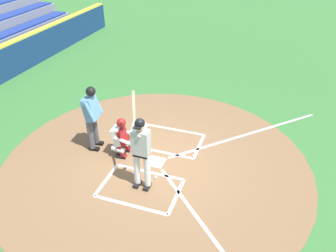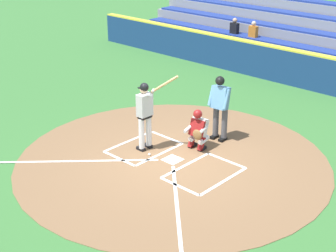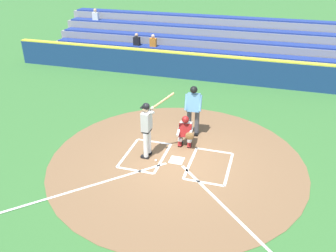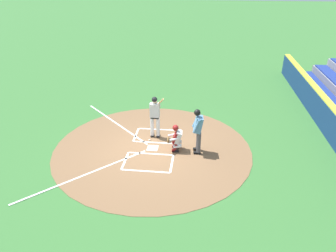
% 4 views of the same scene
% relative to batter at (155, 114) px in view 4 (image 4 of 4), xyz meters
% --- Properties ---
extents(ground_plane, '(120.00, 120.00, 0.00)m').
position_rel_batter_xyz_m(ground_plane, '(-0.95, -0.02, -1.10)').
color(ground_plane, '#387033').
extents(dirt_circle, '(8.00, 8.00, 0.01)m').
position_rel_batter_xyz_m(dirt_circle, '(-0.95, -0.02, -1.09)').
color(dirt_circle, brown).
rests_on(dirt_circle, ground).
extents(home_plate_and_chalk, '(7.93, 4.91, 0.01)m').
position_rel_batter_xyz_m(home_plate_and_chalk, '(-0.95, 0.86, -1.08)').
color(home_plate_and_chalk, white).
rests_on(home_plate_and_chalk, dirt_circle).
extents(batter, '(0.94, 0.70, 2.13)m').
position_rel_batter_xyz_m(batter, '(0.00, 0.00, 0.00)').
color(batter, white).
rests_on(batter, ground).
extents(catcher, '(0.61, 0.61, 1.13)m').
position_rel_batter_xyz_m(catcher, '(-0.99, -0.97, -0.51)').
color(catcher, black).
rests_on(catcher, ground).
extents(plate_umpire, '(0.60, 0.45, 1.86)m').
position_rel_batter_xyz_m(plate_umpire, '(-1.04, -1.83, -0.02)').
color(plate_umpire, '#4C4C51').
rests_on(plate_umpire, ground).
extents(baseball, '(0.07, 0.07, 0.07)m').
position_rel_batter_xyz_m(baseball, '(-0.34, 0.21, -1.06)').
color(baseball, white).
rests_on(baseball, ground).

